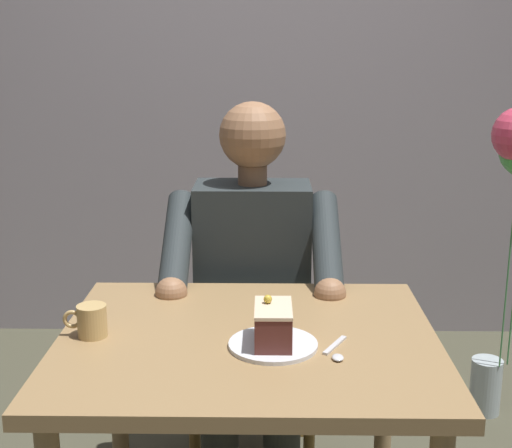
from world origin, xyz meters
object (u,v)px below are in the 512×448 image
object	(u,v)px
cake_slice	(273,324)
dining_table	(248,373)
seated_person	(252,295)
chair	(253,316)
coffee_cup	(91,320)
dessert_spoon	(336,352)

from	to	relation	value
cake_slice	dining_table	bearing A→B (deg)	-46.15
cake_slice	seated_person	bearing A→B (deg)	-83.97
chair	cake_slice	world-z (taller)	chair
dining_table	seated_person	world-z (taller)	seated_person
seated_person	chair	bearing A→B (deg)	-90.00
chair	cake_slice	bearing A→B (deg)	94.61
chair	coffee_cup	xyz separation A→B (m)	(0.37, 0.68, 0.26)
coffee_cup	dessert_spoon	bearing A→B (deg)	171.18
seated_person	coffee_cup	xyz separation A→B (m)	(0.37, 0.51, 0.12)
chair	cake_slice	size ratio (longest dim) A/B	6.47
coffee_cup	cake_slice	bearing A→B (deg)	172.85
chair	seated_person	xyz separation A→B (m)	(0.00, 0.17, 0.14)
seated_person	dessert_spoon	bearing A→B (deg)	108.65
dessert_spoon	seated_person	bearing A→B (deg)	-71.35
dining_table	cake_slice	world-z (taller)	cake_slice
dining_table	cake_slice	distance (m)	0.17
chair	coffee_cup	bearing A→B (deg)	61.46
dining_table	coffee_cup	bearing A→B (deg)	1.21
dining_table	coffee_cup	size ratio (longest dim) A/B	8.60
cake_slice	dessert_spoon	world-z (taller)	cake_slice
seated_person	dessert_spoon	xyz separation A→B (m)	(-0.20, 0.60, 0.08)
cake_slice	dessert_spoon	size ratio (longest dim) A/B	1.02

